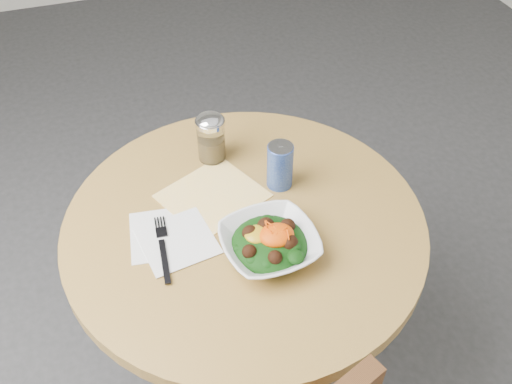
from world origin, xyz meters
TOP-DOWN VIEW (x-y plane):
  - ground at (0.00, 0.00)m, footprint 6.00×6.00m
  - table at (0.00, 0.00)m, footprint 0.90×0.90m
  - cloth_napkin at (-0.05, 0.11)m, footprint 0.30×0.29m
  - paper_napkins at (-0.18, -0.00)m, footprint 0.21×0.22m
  - salad_bowl at (0.02, -0.12)m, footprint 0.24×0.24m
  - fork at (-0.21, -0.03)m, footprint 0.04×0.21m
  - spice_shaker at (-0.01, 0.25)m, footprint 0.08×0.08m
  - beverage_can at (0.13, 0.10)m, footprint 0.07×0.07m

SIDE VIEW (x-z plane):
  - ground at x=0.00m, z-range 0.00..0.00m
  - table at x=0.00m, z-range 0.18..0.93m
  - cloth_napkin at x=-0.05m, z-range 0.75..0.75m
  - paper_napkins at x=-0.18m, z-range 0.75..0.75m
  - fork at x=-0.21m, z-range 0.75..0.76m
  - salad_bowl at x=0.02m, z-range 0.74..0.82m
  - beverage_can at x=0.13m, z-range 0.75..0.88m
  - spice_shaker at x=-0.01m, z-range 0.75..0.89m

